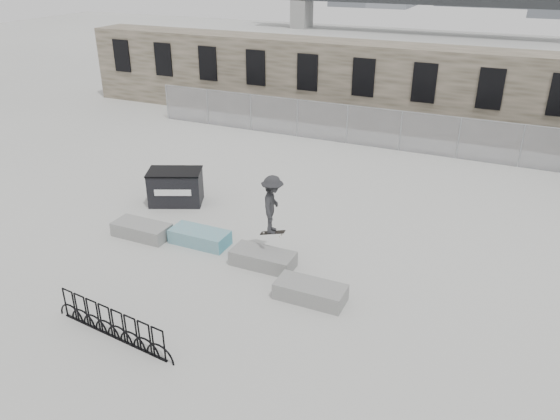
# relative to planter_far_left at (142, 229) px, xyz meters

# --- Properties ---
(ground) EXTENTS (120.00, 120.00, 0.00)m
(ground) POSITION_rel_planter_far_left_xyz_m (3.26, 0.14, -0.27)
(ground) COLOR beige
(ground) RESTS_ON ground
(stone_wall) EXTENTS (36.00, 2.58, 4.50)m
(stone_wall) POSITION_rel_planter_far_left_xyz_m (3.26, 16.38, 1.99)
(stone_wall) COLOR brown
(stone_wall) RESTS_ON ground
(chainlink_fence) EXTENTS (22.06, 0.06, 2.02)m
(chainlink_fence) POSITION_rel_planter_far_left_xyz_m (3.26, 12.64, 0.77)
(chainlink_fence) COLOR gray
(chainlink_fence) RESTS_ON ground
(planter_far_left) EXTENTS (2.00, 0.90, 0.49)m
(planter_far_left) POSITION_rel_planter_far_left_xyz_m (0.00, 0.00, 0.00)
(planter_far_left) COLOR gray
(planter_far_left) RESTS_ON ground
(planter_center_left) EXTENTS (2.00, 0.90, 0.49)m
(planter_center_left) POSITION_rel_planter_far_left_xyz_m (2.11, 0.39, 0.00)
(planter_center_left) COLOR teal
(planter_center_left) RESTS_ON ground
(planter_center_right) EXTENTS (2.00, 0.90, 0.49)m
(planter_center_right) POSITION_rel_planter_far_left_xyz_m (4.68, -0.01, 0.00)
(planter_center_right) COLOR gray
(planter_center_right) RESTS_ON ground
(planter_offset) EXTENTS (2.00, 0.90, 0.49)m
(planter_offset) POSITION_rel_planter_far_left_xyz_m (6.71, -1.11, 0.00)
(planter_offset) COLOR gray
(planter_offset) RESTS_ON ground
(dumpster) EXTENTS (2.37, 1.97, 1.35)m
(dumpster) POSITION_rel_planter_far_left_xyz_m (-0.50, 2.84, 0.41)
(dumpster) COLOR black
(dumpster) RESTS_ON ground
(bike_rack) EXTENTS (4.02, 0.52, 0.90)m
(bike_rack) POSITION_rel_planter_far_left_xyz_m (2.75, -4.79, 0.17)
(bike_rack) COLOR black
(bike_rack) RESTS_ON ground
(skateboarder) EXTENTS (1.00, 1.35, 2.00)m
(skateboarder) POSITION_rel_planter_far_left_xyz_m (4.81, 0.43, 1.69)
(skateboarder) COLOR #262628
(skateboarder) RESTS_ON ground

